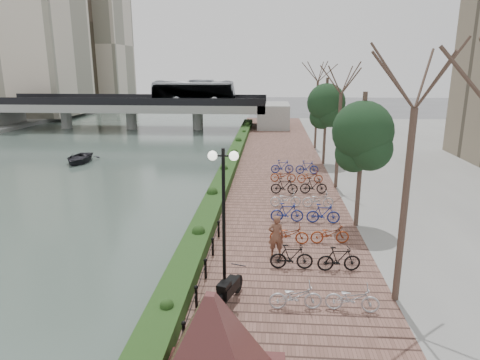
# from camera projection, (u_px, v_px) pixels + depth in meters

# --- Properties ---
(ground) EXTENTS (220.00, 220.00, 0.00)m
(ground) POSITION_uv_depth(u_px,v_px,m) (147.00, 337.00, 13.19)
(ground) COLOR #59595B
(ground) RESTS_ON ground
(river_water) EXTENTS (30.00, 130.00, 0.02)m
(river_water) POSITION_uv_depth(u_px,v_px,m) (62.00, 160.00, 38.35)
(river_water) COLOR #42524B
(river_water) RESTS_ON ground
(promenade) EXTENTS (8.00, 75.00, 0.50)m
(promenade) POSITION_uv_depth(u_px,v_px,m) (274.00, 183.00, 29.72)
(promenade) COLOR brown
(promenade) RESTS_ON ground
(hedge) EXTENTS (1.10, 56.00, 0.60)m
(hedge) POSITION_uv_depth(u_px,v_px,m) (229.00, 167.00, 32.23)
(hedge) COLOR #1F3E16
(hedge) RESTS_ON promenade
(chain_fence) EXTENTS (0.10, 14.10, 0.70)m
(chain_fence) POSITION_uv_depth(u_px,v_px,m) (201.00, 283.00, 14.81)
(chain_fence) COLOR black
(chain_fence) RESTS_ON promenade
(granite_monument) EXTENTS (5.46, 5.46, 2.85)m
(granite_monument) POSITION_uv_depth(u_px,v_px,m) (211.00, 350.00, 9.56)
(granite_monument) COLOR #46201E
(granite_monument) RESTS_ON promenade
(lamppost) EXTENTS (1.02, 0.32, 5.04)m
(lamppost) POSITION_uv_depth(u_px,v_px,m) (224.00, 190.00, 14.22)
(lamppost) COLOR black
(lamppost) RESTS_ON promenade
(motorcycle) EXTENTS (1.03, 1.79, 1.07)m
(motorcycle) POSITION_uv_depth(u_px,v_px,m) (230.00, 288.00, 14.12)
(motorcycle) COLOR black
(motorcycle) RESTS_ON promenade
(pedestrian) EXTENTS (0.68, 0.48, 1.76)m
(pedestrian) POSITION_uv_depth(u_px,v_px,m) (276.00, 236.00, 17.55)
(pedestrian) COLOR brown
(pedestrian) RESTS_ON promenade
(bicycle_parking) EXTENTS (2.40, 19.89, 1.00)m
(bicycle_parking) POSITION_uv_depth(u_px,v_px,m) (303.00, 207.00, 22.48)
(bicycle_parking) COLOR #B4B5B9
(bicycle_parking) RESTS_ON promenade
(street_trees) EXTENTS (3.20, 37.12, 6.80)m
(street_trees) POSITION_uv_depth(u_px,v_px,m) (347.00, 148.00, 23.92)
(street_trees) COLOR #3A2922
(street_trees) RESTS_ON promenade
(bridge) EXTENTS (36.00, 10.77, 6.50)m
(bridge) POSITION_uv_depth(u_px,v_px,m) (143.00, 104.00, 56.65)
(bridge) COLOR gray
(bridge) RESTS_ON ground
(boat) EXTENTS (3.07, 4.11, 0.81)m
(boat) POSITION_uv_depth(u_px,v_px,m) (79.00, 158.00, 37.21)
(boat) COLOR black
(boat) RESTS_ON river_water
(far_buildings) EXTENTS (35.00, 38.00, 38.00)m
(far_buildings) POSITION_uv_depth(u_px,v_px,m) (16.00, 20.00, 75.54)
(far_buildings) COLOR beige
(far_buildings) RESTS_ON far_bank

